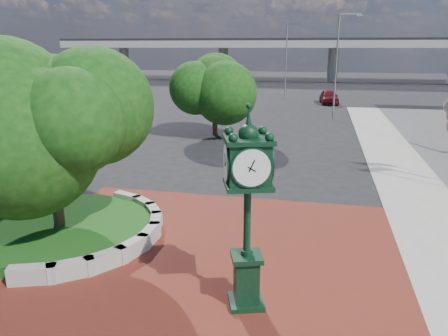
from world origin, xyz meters
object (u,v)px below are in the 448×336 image
at_px(post_clock, 247,203).
at_px(street_lamp_far, 288,56).
at_px(street_lamp_near, 339,59).
at_px(parked_car, 329,97).

relative_size(post_clock, street_lamp_far, 0.57).
distance_m(post_clock, street_lamp_near, 29.88).
relative_size(parked_car, street_lamp_far, 0.52).
xyz_separation_m(street_lamp_near, street_lamp_far, (-5.35, 13.56, -0.08)).
bearing_deg(street_lamp_near, street_lamp_far, 111.54).
height_order(parked_car, street_lamp_near, street_lamp_near).
xyz_separation_m(post_clock, parked_car, (2.34, 40.57, -1.93)).
bearing_deg(post_clock, street_lamp_far, 93.39).
height_order(post_clock, street_lamp_far, street_lamp_far).
xyz_separation_m(parked_car, street_lamp_near, (0.45, -10.92, 4.38)).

